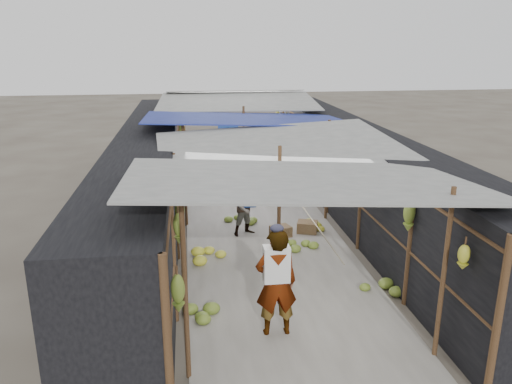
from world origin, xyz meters
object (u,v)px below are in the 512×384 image
crate_near (307,227)px  vendor_elderly (276,283)px  black_basin (277,197)px  shopper_blue (247,207)px  vendor_seated (293,185)px

crate_near → vendor_elderly: size_ratio=0.27×
black_basin → shopper_blue: shopper_blue is taller
crate_near → vendor_elderly: bearing=-91.0°
shopper_blue → vendor_seated: 3.01m
black_basin → vendor_elderly: 7.04m
crate_near → vendor_seated: 2.63m
vendor_seated → vendor_elderly: bearing=-3.3°
vendor_elderly → vendor_seated: vendor_elderly is taller
vendor_elderly → shopper_blue: 4.29m
crate_near → vendor_elderly: vendor_elderly is taller
black_basin → vendor_elderly: size_ratio=0.37×
black_basin → shopper_blue: 2.93m
crate_near → black_basin: 2.70m
black_basin → shopper_blue: (-1.21, -2.60, 0.59)m
vendor_elderly → vendor_seated: bearing=-104.1°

